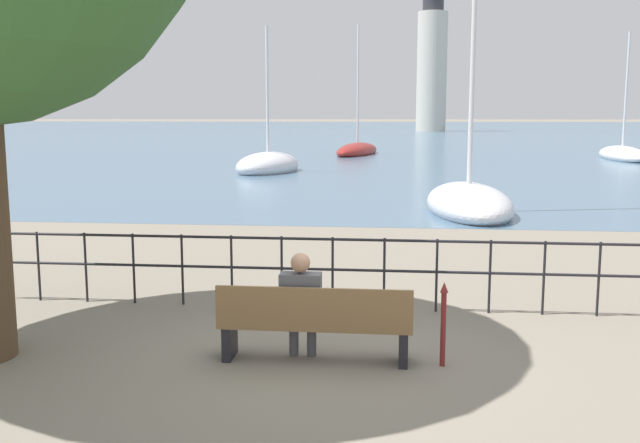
% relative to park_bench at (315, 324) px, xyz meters
% --- Properties ---
extents(ground_plane, '(1000.00, 1000.00, 0.00)m').
position_rel_park_bench_xyz_m(ground_plane, '(0.00, 0.07, -0.45)').
color(ground_plane, gray).
extents(harbor_water, '(600.00, 300.00, 0.01)m').
position_rel_park_bench_xyz_m(harbor_water, '(0.00, 159.90, -0.44)').
color(harbor_water, slate).
rests_on(harbor_water, ground_plane).
extents(park_bench, '(2.19, 0.45, 0.90)m').
position_rel_park_bench_xyz_m(park_bench, '(0.00, 0.00, 0.00)').
color(park_bench, brown).
rests_on(park_bench, ground_plane).
extents(seated_person_left, '(0.46, 0.35, 1.25)m').
position_rel_park_bench_xyz_m(seated_person_left, '(-0.17, 0.08, 0.24)').
color(seated_person_left, '#4C4C51').
rests_on(seated_person_left, ground_plane).
extents(promenade_railing, '(10.42, 0.04, 1.05)m').
position_rel_park_bench_xyz_m(promenade_railing, '(0.00, 2.29, 0.25)').
color(promenade_railing, black).
rests_on(promenade_railing, ground_plane).
extents(closed_umbrella, '(0.09, 0.09, 0.96)m').
position_rel_park_bench_xyz_m(closed_umbrella, '(1.43, 0.04, 0.09)').
color(closed_umbrella, maroon).
rests_on(closed_umbrella, ground_plane).
extents(sailboat_0, '(2.67, 5.94, 11.29)m').
position_rel_park_bench_xyz_m(sailboat_0, '(2.99, 13.01, -0.14)').
color(sailboat_0, silver).
rests_on(sailboat_0, ground_plane).
extents(sailboat_1, '(2.95, 8.81, 8.33)m').
position_rel_park_bench_xyz_m(sailboat_1, '(15.33, 39.84, -0.18)').
color(sailboat_1, white).
rests_on(sailboat_1, ground_plane).
extents(sailboat_2, '(3.65, 8.11, 9.43)m').
position_rel_park_bench_xyz_m(sailboat_2, '(-1.84, 43.22, -0.17)').
color(sailboat_2, maroon).
rests_on(sailboat_2, ground_plane).
extents(sailboat_3, '(3.62, 5.57, 7.46)m').
position_rel_park_bench_xyz_m(sailboat_3, '(-5.38, 26.98, -0.14)').
color(sailboat_3, silver).
rests_on(sailboat_3, ground_plane).
extents(harbor_lighthouse, '(5.15, 5.15, 24.80)m').
position_rel_park_bench_xyz_m(harbor_lighthouse, '(6.87, 119.48, 11.09)').
color(harbor_lighthouse, beige).
rests_on(harbor_lighthouse, ground_plane).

